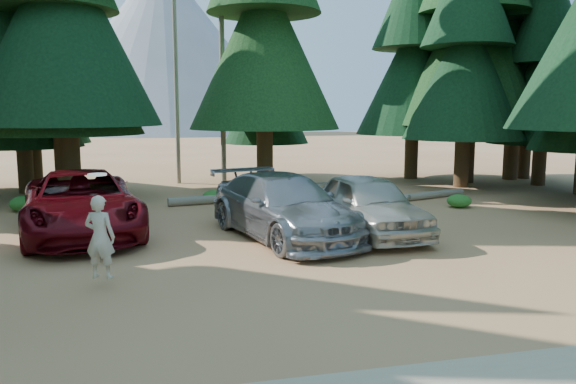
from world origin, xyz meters
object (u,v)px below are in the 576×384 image
frisbee_player (100,236)px  log_mid (346,198)px  log_right (424,196)px  silver_minivan_right (368,205)px  silver_minivan_center (284,206)px  log_left (229,198)px  red_pickup (81,203)px

frisbee_player → log_mid: bearing=-110.7°
log_mid → log_right: bearing=17.9°
silver_minivan_right → frisbee_player: size_ratio=2.41×
log_right → silver_minivan_center: bearing=-162.1°
log_left → red_pickup: bearing=-145.3°
silver_minivan_center → log_mid: (3.75, 5.47, -0.73)m
red_pickup → silver_minivan_center: size_ratio=1.09×
silver_minivan_center → silver_minivan_right: 2.41m
log_right → red_pickup: bearing=177.0°
log_mid → log_right: log_right is taller
log_mid → log_right: size_ratio=0.75×
frisbee_player → log_right: bearing=-120.6°
red_pickup → log_left: 6.67m
log_left → log_mid: bearing=-19.8°
red_pickup → log_right: (12.39, 3.63, -0.76)m
silver_minivan_right → log_mid: size_ratio=1.52×
frisbee_player → log_left: size_ratio=0.45×
red_pickup → silver_minivan_center: red_pickup is taller
log_right → log_mid: bearing=157.2°
silver_minivan_right → log_mid: (1.35, 5.64, -0.72)m
log_left → log_mid: 4.51m
silver_minivan_center → silver_minivan_right: size_ratio=1.19×
silver_minivan_center → log_left: bearing=81.9°
silver_minivan_right → log_right: silver_minivan_right is taller
log_mid → log_left: bearing=-168.8°
silver_minivan_right → log_mid: silver_minivan_right is taller
silver_minivan_right → log_left: 7.18m
red_pickup → silver_minivan_right: bearing=-22.2°
silver_minivan_center → silver_minivan_right: bearing=-18.5°
red_pickup → log_right: size_ratio=1.48×
red_pickup → silver_minivan_right: red_pickup is taller
frisbee_player → log_right: (11.46, 8.73, -0.89)m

